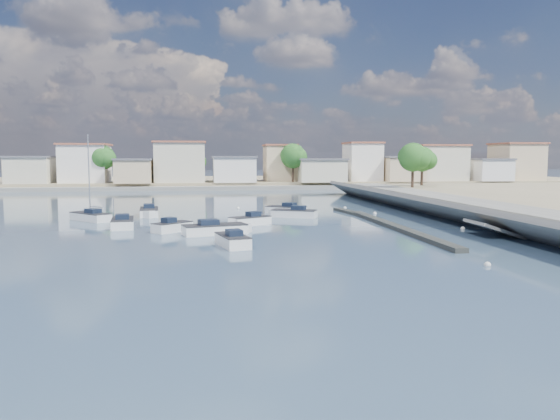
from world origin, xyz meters
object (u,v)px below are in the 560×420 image
motorboat_e (123,223)px  sailboat (89,217)px  motorboat_g (149,213)px  motorboat_f (284,210)px  motorboat_h (218,230)px  motorboat_a (232,241)px  motorboat_d (248,221)px  motorboat_c (292,214)px  motorboat_b (174,227)px

motorboat_e → sailboat: size_ratio=0.62×
motorboat_g → sailboat: sailboat is taller
motorboat_f → motorboat_g: bearing=-177.2°
motorboat_f → motorboat_h: bearing=-116.4°
motorboat_a → motorboat_d: (2.17, 11.92, -0.00)m
motorboat_d → motorboat_f: size_ratio=0.90×
motorboat_g → motorboat_e: bearing=-98.8°
motorboat_a → motorboat_g: size_ratio=0.83×
motorboat_a → motorboat_c: same height
motorboat_c → motorboat_f: bearing=93.7°
motorboat_d → motorboat_b: bearing=-153.3°
motorboat_h → sailboat: (-12.86, 11.67, 0.04)m
motorboat_d → motorboat_f: bearing=64.6°
motorboat_c → sailboat: bearing=-179.2°
motorboat_g → sailboat: 6.79m
motorboat_g → motorboat_h: 17.01m
motorboat_a → motorboat_h: same height
motorboat_f → motorboat_b: bearing=-130.2°
motorboat_c → motorboat_f: size_ratio=1.11×
motorboat_f → motorboat_h: size_ratio=0.79×
motorboat_b → sailboat: bearing=133.7°
motorboat_f → sailboat: size_ratio=0.53×
motorboat_b → motorboat_c: same height
motorboat_d → motorboat_h: (-3.00, -5.58, 0.00)m
motorboat_b → sailboat: (-9.07, 9.50, 0.04)m
motorboat_d → motorboat_e: (-11.67, 0.31, 0.00)m
motorboat_d → motorboat_e: bearing=178.5°
motorboat_c → motorboat_h: (-8.29, -11.97, -0.00)m
motorboat_d → motorboat_g: (-10.19, 9.83, 0.00)m
motorboat_a → motorboat_e: 15.49m
motorboat_c → motorboat_d: 8.30m
motorboat_h → sailboat: 17.36m
motorboat_a → motorboat_c: (7.46, 18.31, 0.00)m
motorboat_c → motorboat_e: same height
motorboat_g → motorboat_h: same height
motorboat_c → motorboat_h: same height
motorboat_f → motorboat_g: same height
motorboat_f → motorboat_g: 15.23m
sailboat → motorboat_h: bearing=-42.2°
motorboat_g → motorboat_h: size_ratio=0.96×
motorboat_a → sailboat: bearing=127.2°
motorboat_b → sailboat: size_ratio=0.40×
motorboat_b → motorboat_d: (6.78, 3.41, -0.00)m
motorboat_b → motorboat_a: bearing=-61.5°
motorboat_b → motorboat_e: size_ratio=0.65×
motorboat_a → motorboat_e: size_ratio=0.86×
motorboat_h → motorboat_b: bearing=150.2°
motorboat_a → motorboat_h: size_ratio=0.79×
motorboat_d → motorboat_h: bearing=-118.2°
motorboat_d → sailboat: bearing=159.0°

